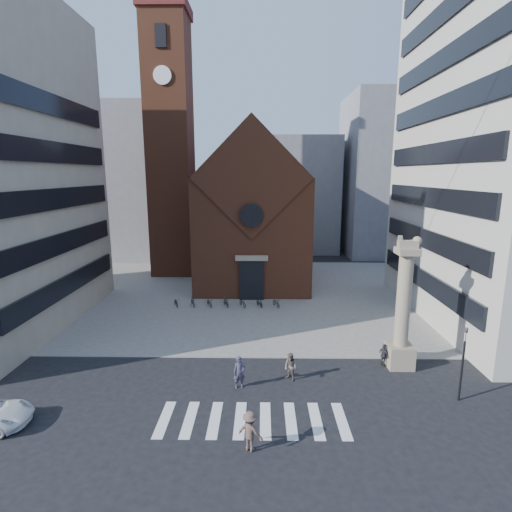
{
  "coord_description": "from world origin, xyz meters",
  "views": [
    {
      "loc": [
        0.99,
        -21.33,
        12.4
      ],
      "look_at": [
        0.56,
        8.0,
        6.33
      ],
      "focal_mm": 28.0,
      "sensor_mm": 36.0,
      "label": 1
    }
  ],
  "objects_px": {
    "pedestrian_2": "(384,355)",
    "scooter_0": "(176,302)",
    "pedestrian_0": "(239,372)",
    "traffic_light": "(463,362)",
    "lion_column": "(402,316)",
    "pedestrian_1": "(291,367)"
  },
  "relations": [
    {
      "from": "traffic_light",
      "to": "pedestrian_0",
      "type": "distance_m",
      "value": 12.43
    },
    {
      "from": "pedestrian_0",
      "to": "pedestrian_1",
      "type": "height_order",
      "value": "pedestrian_0"
    },
    {
      "from": "lion_column",
      "to": "traffic_light",
      "type": "height_order",
      "value": "lion_column"
    },
    {
      "from": "traffic_light",
      "to": "pedestrian_2",
      "type": "relative_size",
      "value": 2.8
    },
    {
      "from": "traffic_light",
      "to": "pedestrian_2",
      "type": "bearing_deg",
      "value": 126.87
    },
    {
      "from": "pedestrian_0",
      "to": "scooter_0",
      "type": "height_order",
      "value": "pedestrian_0"
    },
    {
      "from": "lion_column",
      "to": "pedestrian_1",
      "type": "bearing_deg",
      "value": -165.06
    },
    {
      "from": "traffic_light",
      "to": "pedestrian_1",
      "type": "xyz_separation_m",
      "value": [
        -9.24,
        2.07,
        -1.41
      ]
    },
    {
      "from": "lion_column",
      "to": "pedestrian_0",
      "type": "distance_m",
      "value": 10.98
    },
    {
      "from": "pedestrian_2",
      "to": "lion_column",
      "type": "bearing_deg",
      "value": -112.19
    },
    {
      "from": "pedestrian_0",
      "to": "traffic_light",
      "type": "bearing_deg",
      "value": -18.25
    },
    {
      "from": "traffic_light",
      "to": "pedestrian_1",
      "type": "height_order",
      "value": "traffic_light"
    },
    {
      "from": "pedestrian_0",
      "to": "pedestrian_2",
      "type": "distance_m",
      "value": 9.72
    },
    {
      "from": "pedestrian_2",
      "to": "scooter_0",
      "type": "bearing_deg",
      "value": 31.87
    },
    {
      "from": "lion_column",
      "to": "scooter_0",
      "type": "xyz_separation_m",
      "value": [
        -17.13,
        11.69,
        -3.01
      ]
    },
    {
      "from": "pedestrian_2",
      "to": "scooter_0",
      "type": "xyz_separation_m",
      "value": [
        -16.12,
        11.69,
        -0.32
      ]
    },
    {
      "from": "pedestrian_0",
      "to": "pedestrian_2",
      "type": "height_order",
      "value": "pedestrian_0"
    },
    {
      "from": "lion_column",
      "to": "pedestrian_0",
      "type": "bearing_deg",
      "value": -164.72
    },
    {
      "from": "lion_column",
      "to": "pedestrian_1",
      "type": "distance_m",
      "value": 7.93
    },
    {
      "from": "pedestrian_0",
      "to": "pedestrian_1",
      "type": "distance_m",
      "value": 3.19
    },
    {
      "from": "lion_column",
      "to": "pedestrian_2",
      "type": "relative_size",
      "value": 5.65
    },
    {
      "from": "pedestrian_0",
      "to": "pedestrian_2",
      "type": "relative_size",
      "value": 1.26
    }
  ]
}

